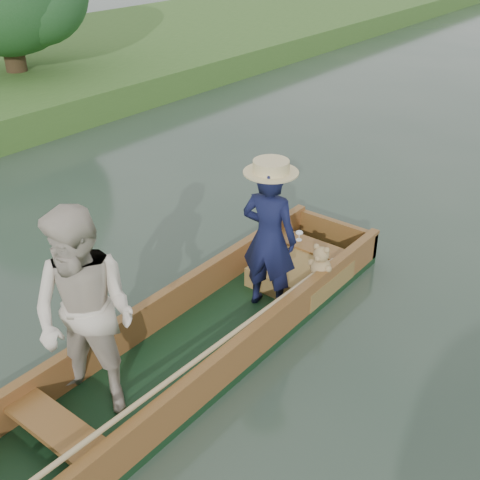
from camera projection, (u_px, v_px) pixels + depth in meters
The scene contains 2 objects.
ground at pixel (201, 351), 5.73m from camera, with size 120.00×120.00×0.00m, color #283D30.
punt at pixel (178, 307), 5.29m from camera, with size 1.25×5.21×1.88m.
Camera 1 is at (3.07, -3.30, 3.72)m, focal length 45.00 mm.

